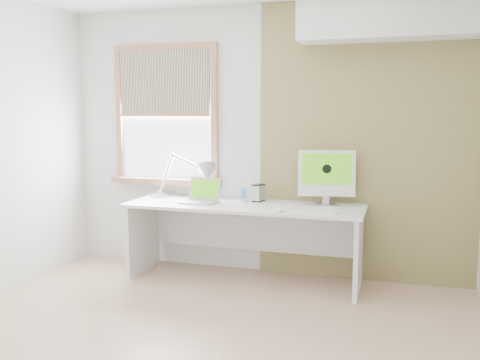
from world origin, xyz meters
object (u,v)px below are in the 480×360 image
at_px(laptop, 201,196).
at_px(imac, 326,174).
at_px(external_drive, 259,193).
at_px(desk, 246,223).
at_px(desk_lamp, 198,176).

distance_m(laptop, imac, 1.18).
bearing_deg(laptop, external_drive, 23.76).
relative_size(desk, desk_lamp, 2.82).
bearing_deg(external_drive, laptop, -156.24).
bearing_deg(external_drive, imac, -1.58).
bearing_deg(imac, laptop, -169.99).
distance_m(desk, external_drive, 0.32).
distance_m(desk_lamp, external_drive, 0.62).
relative_size(desk_lamp, external_drive, 4.74).
height_order(desk_lamp, imac, imac).
distance_m(desk, desk_lamp, 0.67).
xyz_separation_m(desk_lamp, external_drive, (0.60, 0.07, -0.15)).
xyz_separation_m(laptop, imac, (1.14, 0.20, 0.23)).
relative_size(laptop, imac, 0.69).
height_order(external_drive, imac, imac).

